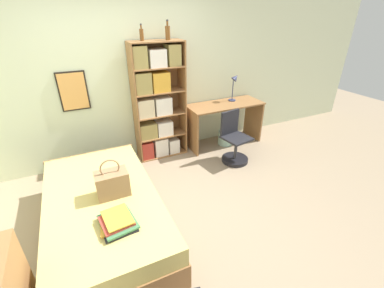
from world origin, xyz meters
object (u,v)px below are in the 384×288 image
object	(u,v)px
handbag	(112,183)
desk_chair	(234,146)
bed	(104,212)
desk	(225,116)
bottle_brown	(168,32)
bookcase	(156,104)
desk_lamp	(235,82)
waste_bin	(225,138)
book_stack_on_bed	(117,221)
bottle_green	(142,34)

from	to	relation	value
handbag	desk_chair	world-z (taller)	handbag
bed	desk	size ratio (longest dim) A/B	1.53
bottle_brown	bookcase	bearing A→B (deg)	172.06
bookcase	desk_lamp	xyz separation A→B (m)	(1.47, 0.00, 0.18)
handbag	waste_bin	bearing A→B (deg)	30.16
desk_lamp	waste_bin	size ratio (longest dim) A/B	1.84
book_stack_on_bed	desk_chair	bearing A→B (deg)	29.95
bottle_green	desk	world-z (taller)	bottle_green
waste_bin	bottle_green	bearing A→B (deg)	172.48
book_stack_on_bed	waste_bin	size ratio (longest dim) A/B	1.45
bottle_brown	desk_lamp	world-z (taller)	bottle_brown
bookcase	desk	bearing A→B (deg)	-4.72
bottle_green	desk	bearing A→B (deg)	-5.29
bookcase	bottle_green	size ratio (longest dim) A/B	8.40
desk	desk_chair	size ratio (longest dim) A/B	1.63
bed	desk_lamp	bearing A→B (deg)	28.35
handbag	book_stack_on_bed	bearing A→B (deg)	-96.18
bookcase	bottle_green	bearing A→B (deg)	169.37
book_stack_on_bed	bottle_brown	size ratio (longest dim) A/B	1.44
bottle_brown	desk	distance (m)	1.73
desk_lamp	book_stack_on_bed	bearing A→B (deg)	-142.47
handbag	desk_chair	bearing A→B (deg)	19.78
book_stack_on_bed	desk_chair	size ratio (longest dim) A/B	0.46
handbag	desk_lamp	size ratio (longest dim) A/B	0.87
book_stack_on_bed	desk_lamp	size ratio (longest dim) A/B	0.79
desk_lamp	waste_bin	bearing A→B (deg)	-144.78
desk_lamp	handbag	bearing A→B (deg)	-149.35
desk_lamp	bed	bearing A→B (deg)	-151.65
desk_lamp	desk_chair	size ratio (longest dim) A/B	0.59
bookcase	bottle_green	distance (m)	1.02
bookcase	handbag	bearing A→B (deg)	-123.85
bed	bottle_green	xyz separation A→B (m)	(0.97, 1.41, 1.69)
bottle_brown	desk_chair	size ratio (longest dim) A/B	0.32
desk_chair	book_stack_on_bed	bearing A→B (deg)	-150.05
bookcase	waste_bin	world-z (taller)	bookcase
bed	desk_lamp	distance (m)	3.05
bed	bottle_green	world-z (taller)	bottle_green
book_stack_on_bed	desk_lamp	distance (m)	3.19
bed	book_stack_on_bed	size ratio (longest dim) A/B	5.36
handbag	book_stack_on_bed	distance (m)	0.48
book_stack_on_bed	bottle_green	distance (m)	2.55
desk	waste_bin	bearing A→B (deg)	-77.94
handbag	bookcase	distance (m)	1.76
book_stack_on_bed	bottle_brown	xyz separation A→B (m)	(1.25, 1.88, 1.42)
handbag	book_stack_on_bed	world-z (taller)	handbag
desk_lamp	bookcase	bearing A→B (deg)	-179.95
waste_bin	desk	bearing A→B (deg)	102.06
bottle_green	bookcase	bearing A→B (deg)	-10.63
bookcase	desk_chair	distance (m)	1.43
bed	waste_bin	world-z (taller)	bed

